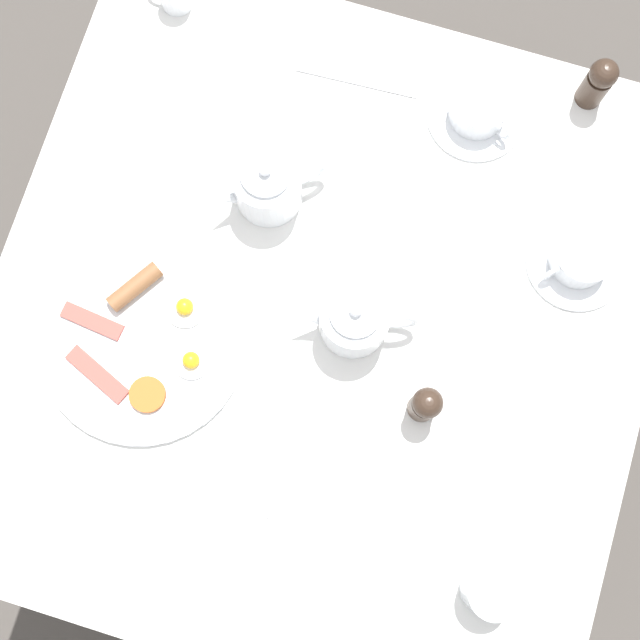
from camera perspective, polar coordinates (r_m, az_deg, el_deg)
name	(u,v)px	position (r m, az deg, el deg)	size (l,w,h in m)	color
ground_plane	(320,380)	(2.13, 0.00, -3.89)	(8.00, 8.00, 0.00)	#4C4742
table	(320,331)	(1.44, 0.00, -0.68)	(1.01, 1.05, 0.78)	white
breakfast_plate	(144,340)	(1.38, -11.21, -1.27)	(0.32, 0.32, 0.04)	white
teapot_near	(268,185)	(1.37, -3.32, 8.65)	(0.16, 0.13, 0.13)	white
teapot_far	(355,319)	(1.31, 2.29, 0.06)	(0.19, 0.10, 0.13)	white
teacup_with_saucer_left	(479,109)	(1.46, 10.12, 13.12)	(0.16, 0.16, 0.06)	white
teacup_with_saucer_right	(580,258)	(1.42, 16.32, 3.82)	(0.16, 0.16, 0.06)	white
water_glass_tall	(490,591)	(1.33, 10.84, -16.66)	(0.08, 0.08, 0.08)	white
pepper_grinder	(425,405)	(1.30, 6.76, -5.41)	(0.05, 0.05, 0.11)	#38281E
salt_grinder	(598,82)	(1.49, 17.38, 14.33)	(0.05, 0.05, 0.11)	#38281E
fork_by_plate	(323,492)	(1.34, 0.16, -10.96)	(0.15, 0.12, 0.00)	silver
knife_by_plate	(357,80)	(1.49, 2.36, 15.08)	(0.20, 0.02, 0.00)	silver
spoon_for_tea	(381,633)	(1.36, 3.94, -19.37)	(0.02, 0.17, 0.00)	silver
fork_spare	(24,518)	(1.41, -18.40, -11.95)	(0.05, 0.17, 0.00)	silver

